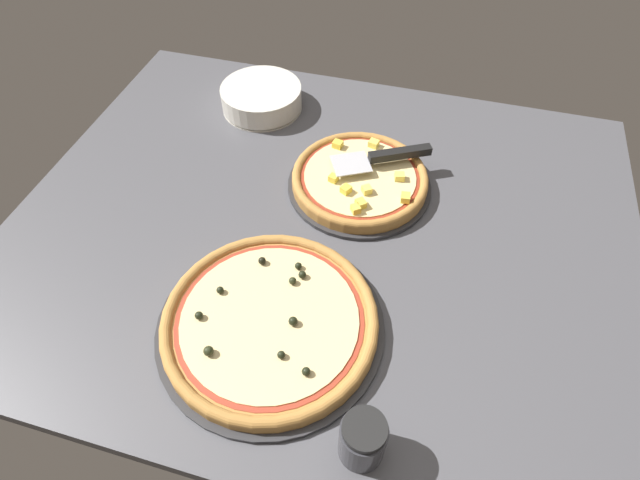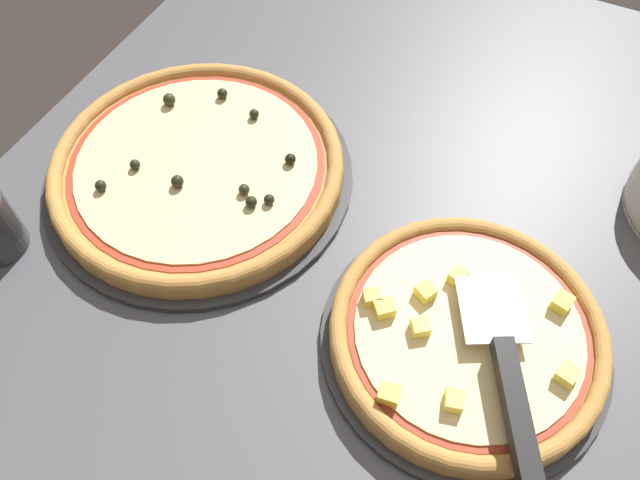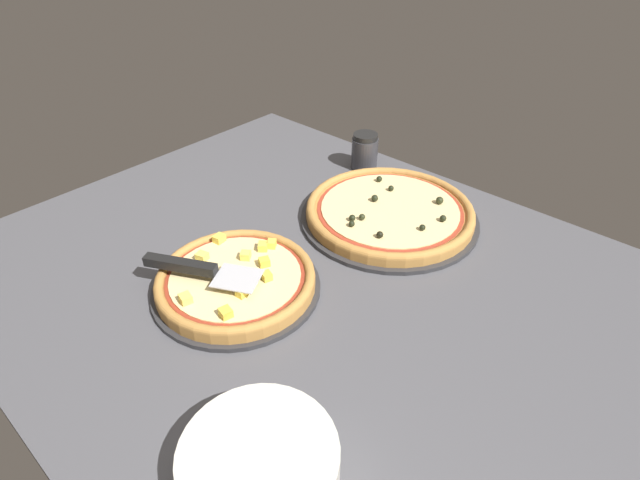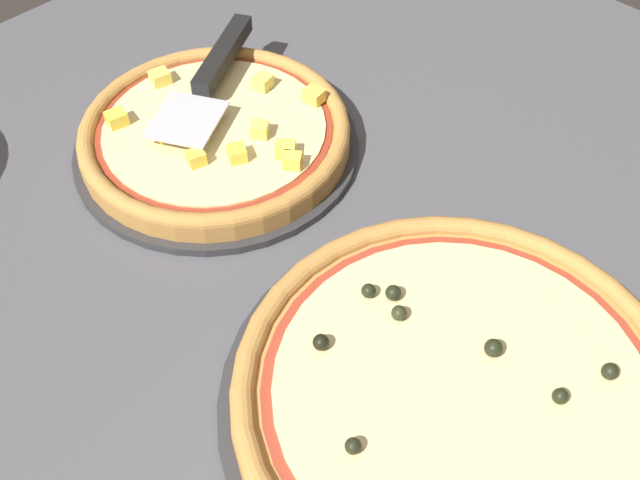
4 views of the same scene
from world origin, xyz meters
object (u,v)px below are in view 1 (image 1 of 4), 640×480
Objects in this scene: serving_spatula at (391,155)px; pizza_back at (270,320)px; plate_stack at (262,98)px; pizza_front at (360,178)px; parmesan_shaker at (363,439)px.

pizza_back is at bearing 73.88° from serving_spatula.
serving_spatula is at bearing 155.87° from plate_stack.
plate_stack is at bearing -24.13° from serving_spatula.
plate_stack is at bearing -35.49° from pizza_front.
plate_stack is 2.11× the size of parmesan_shaker.
parmesan_shaker reaches higher than plate_stack.
parmesan_shaker is at bearing 96.59° from serving_spatula.
parmesan_shaker is at bearing 119.31° from plate_stack.
plate_stack reaches higher than pizza_front.
plate_stack is at bearing -60.69° from parmesan_shaker.
pizza_front is at bearing -100.65° from pizza_back.
parmesan_shaker reaches higher than pizza_front.
serving_spatula is 41.65cm from plate_stack.
parmesan_shaker is at bearing 140.91° from pizza_back.
pizza_front is 3.07× the size of parmesan_shaker.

